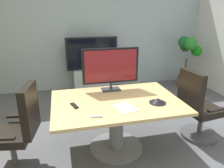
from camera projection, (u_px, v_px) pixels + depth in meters
ground_plane at (127, 150)px, 3.08m from camera, size 6.69×6.69×0.00m
wall_back_glass_partition at (93, 32)px, 5.21m from camera, size 5.69×0.10×2.76m
conference_table at (116, 114)px, 2.95m from camera, size 1.70×1.17×0.75m
office_chair_left at (19, 135)px, 2.62m from camera, size 0.63×0.61×1.09m
office_chair_right at (197, 111)px, 3.24m from camera, size 0.62×0.60×1.09m
tv_monitor at (111, 67)px, 3.15m from camera, size 0.84×0.18×0.64m
wall_display_unit at (92, 73)px, 5.17m from camera, size 1.20×0.36×1.31m
potted_plant at (188, 56)px, 5.29m from camera, size 0.63×0.61×1.30m
conference_phone at (158, 101)px, 2.80m from camera, size 0.22×0.22×0.07m
remote_control at (74, 106)px, 2.71m from camera, size 0.10×0.18×0.02m
whiteboard_marker at (97, 117)px, 2.43m from camera, size 0.13×0.04×0.02m
paper_notepad at (126, 108)px, 2.67m from camera, size 0.29×0.35×0.01m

